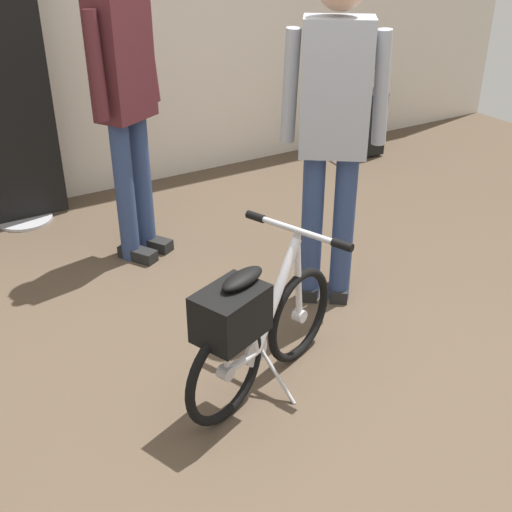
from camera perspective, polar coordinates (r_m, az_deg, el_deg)
The scene contains 6 objects.
ground_plane at distance 2.84m, azimuth 4.55°, elevation -12.57°, with size 8.21×8.21×0.00m, color brown.
floor_banner_stand at distance 4.36m, azimuth -21.64°, elevation 12.92°, with size 0.60×0.36×1.85m.
folding_bike_foreground at distance 2.65m, azimuth -0.20°, elevation -6.33°, with size 0.93×0.55×0.70m.
visitor_near_wall at distance 3.12m, azimuth 6.93°, elevation 11.69°, with size 0.44×0.39×1.69m.
visitor_browsing at distance 3.66m, azimuth -11.62°, elevation 14.35°, with size 0.47×0.38×1.73m.
rolling_suitcase at distance 5.66m, azimuth 9.69°, elevation 11.86°, with size 0.22×0.38×0.83m.
Camera 1 is at (-1.30, -1.71, 1.86)m, focal length 44.95 mm.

